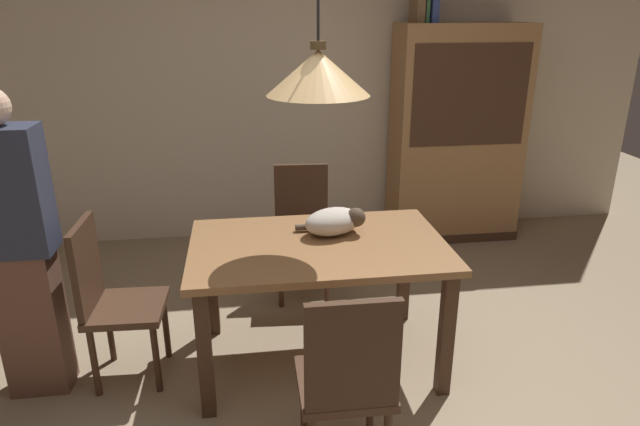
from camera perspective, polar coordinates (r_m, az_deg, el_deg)
ground at (r=2.98m, az=2.72°, el=-20.74°), size 10.00×10.00×0.00m
back_wall at (r=4.90m, az=-2.92°, el=14.32°), size 6.40×0.10×2.90m
dining_table at (r=3.09m, az=-0.17°, el=-4.82°), size 1.40×0.90×0.75m
chair_left_side at (r=3.21m, az=-20.74°, el=-7.92°), size 0.42×0.42×0.93m
chair_near_front at (r=2.41m, az=2.84°, el=-16.63°), size 0.40×0.40×0.93m
chair_far_back at (r=3.94m, az=-1.86°, el=-1.26°), size 0.43×0.43×0.93m
cat_sleeping at (r=3.14m, az=1.55°, el=-0.84°), size 0.41×0.33×0.16m
pendant_lamp at (r=2.81m, az=-0.19°, el=14.26°), size 0.52×0.52×1.30m
hutch_bookcase at (r=5.00m, az=13.80°, el=7.37°), size 1.12×0.45×1.85m
book_brown_thick at (r=4.75m, az=9.93°, el=20.03°), size 0.06×0.24×0.22m
book_green_slim at (r=4.76m, az=10.69°, el=20.23°), size 0.03×0.20×0.26m
book_blue_wide at (r=4.78m, az=11.37°, el=20.07°), size 0.06×0.24×0.24m
person_standing at (r=3.17m, az=-28.54°, el=-3.36°), size 0.36×0.22×1.63m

